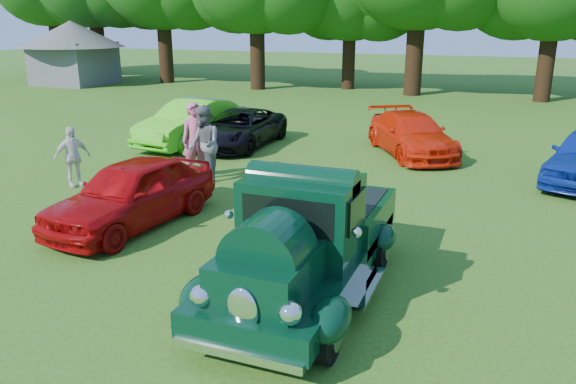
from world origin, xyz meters
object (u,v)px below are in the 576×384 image
(spectator_white, at_px, (72,157))
(hero_pickup, at_px, (307,243))
(back_car_black, at_px, (239,128))
(gazebo, at_px, (73,45))
(spectator_grey, at_px, (204,144))
(spectator_pink, at_px, (196,140))
(red_convertible, at_px, (132,193))
(back_car_orange, at_px, (411,134))
(back_car_lime, at_px, (192,123))

(spectator_white, bearing_deg, hero_pickup, -84.57)
(back_car_black, relative_size, gazebo, 0.67)
(spectator_grey, bearing_deg, hero_pickup, -0.59)
(hero_pickup, distance_m, gazebo, 31.79)
(spectator_grey, bearing_deg, spectator_white, -105.28)
(spectator_pink, bearing_deg, spectator_white, 176.16)
(hero_pickup, xyz_separation_m, red_convertible, (-4.24, 1.49, -0.14))
(hero_pickup, relative_size, red_convertible, 1.21)
(red_convertible, relative_size, spectator_white, 2.64)
(spectator_pink, distance_m, gazebo, 24.76)
(spectator_grey, height_order, spectator_white, spectator_grey)
(back_car_black, height_order, spectator_pink, spectator_pink)
(back_car_black, bearing_deg, spectator_white, -108.45)
(back_car_black, height_order, gazebo, gazebo)
(gazebo, bearing_deg, hero_pickup, -42.76)
(hero_pickup, relative_size, gazebo, 0.75)
(spectator_grey, bearing_deg, back_car_orange, 95.46)
(red_convertible, bearing_deg, gazebo, 139.77)
(back_car_lime, bearing_deg, back_car_orange, 16.77)
(back_car_lime, bearing_deg, spectator_white, -85.36)
(back_car_lime, height_order, spectator_grey, spectator_grey)
(back_car_black, xyz_separation_m, spectator_pink, (0.63, -3.79, 0.39))
(red_convertible, bearing_deg, spectator_pink, 106.20)
(back_car_orange, height_order, spectator_pink, spectator_pink)
(spectator_pink, height_order, spectator_grey, spectator_pink)
(red_convertible, height_order, spectator_white, spectator_white)
(hero_pickup, height_order, spectator_white, hero_pickup)
(red_convertible, bearing_deg, back_car_orange, 69.62)
(hero_pickup, bearing_deg, gazebo, 137.24)
(hero_pickup, xyz_separation_m, back_car_lime, (-7.07, 8.57, -0.09))
(back_car_lime, bearing_deg, spectator_grey, -48.38)
(red_convertible, height_order, gazebo, gazebo)
(red_convertible, bearing_deg, spectator_white, 156.30)
(red_convertible, bearing_deg, hero_pickup, -13.18)
(spectator_white, bearing_deg, red_convertible, -90.48)
(back_car_black, xyz_separation_m, gazebo, (-17.81, 12.68, 1.81))
(back_car_orange, relative_size, spectator_white, 2.88)
(hero_pickup, bearing_deg, back_car_lime, 129.54)
(back_car_lime, distance_m, gazebo, 20.87)
(hero_pickup, distance_m, spectator_pink, 7.05)
(spectator_white, height_order, gazebo, gazebo)
(back_car_orange, bearing_deg, spectator_white, -168.34)
(hero_pickup, height_order, red_convertible, hero_pickup)
(back_car_black, relative_size, back_car_orange, 0.99)
(red_convertible, height_order, spectator_grey, spectator_grey)
(spectator_white, bearing_deg, spectator_grey, -32.29)
(back_car_lime, relative_size, spectator_pink, 2.24)
(hero_pickup, xyz_separation_m, back_car_black, (-5.50, 8.88, -0.22))
(hero_pickup, distance_m, spectator_white, 7.97)
(red_convertible, bearing_deg, spectator_grey, 99.74)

